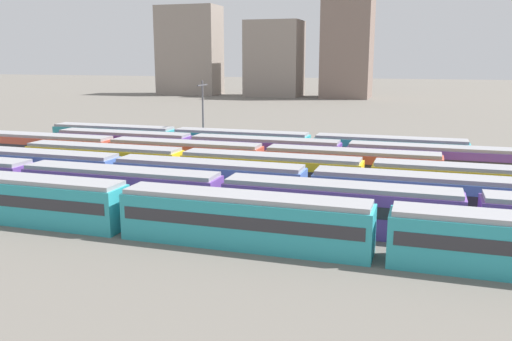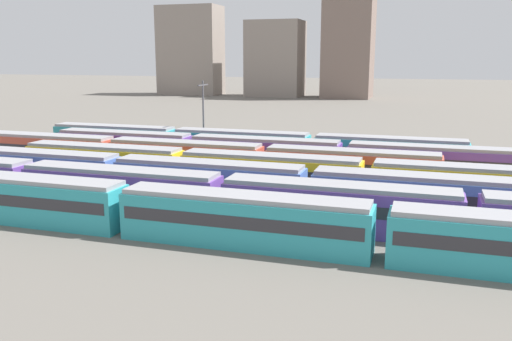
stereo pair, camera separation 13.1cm
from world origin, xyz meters
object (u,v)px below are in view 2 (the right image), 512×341
catenary_pole_1 (203,113)px  train_track_5 (344,158)px  train_track_4 (185,157)px  train_track_1 (338,207)px  train_track_6 (241,145)px  train_track_3 (367,179)px

catenary_pole_1 → train_track_5: bearing=-21.4°
train_track_4 → catenary_pole_1: 14.20m
train_track_1 → train_track_6: (-16.91, 26.00, -0.00)m
train_track_3 → train_track_6: (-17.94, 15.60, -0.00)m
train_track_4 → train_track_5: bearing=16.7°
train_track_5 → catenary_pole_1: catenary_pole_1 is taller
train_track_1 → catenary_pole_1: catenary_pole_1 is taller
train_track_1 → train_track_3: same height
catenary_pole_1 → train_track_1: bearing=-51.0°
train_track_1 → catenary_pole_1: (-23.39, 28.91, 3.63)m
train_track_5 → train_track_1: bearing=-82.7°
train_track_1 → train_track_6: bearing=123.0°
train_track_3 → train_track_5: same height
train_track_5 → train_track_6: bearing=159.9°
train_track_1 → train_track_5: bearing=97.3°
train_track_4 → catenary_pole_1: catenary_pole_1 is taller
train_track_4 → train_track_6: 10.86m
train_track_4 → train_track_6: (3.12, 10.40, 0.00)m
train_track_1 → train_track_4: size_ratio=1.68×
train_track_3 → train_track_4: (-21.06, 5.20, -0.00)m
train_track_4 → train_track_6: same height
train_track_4 → train_track_5: same height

